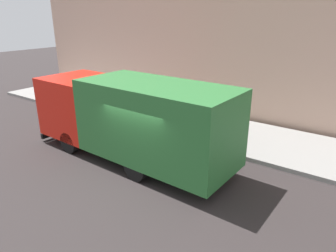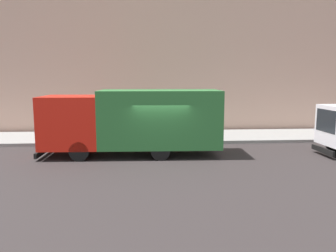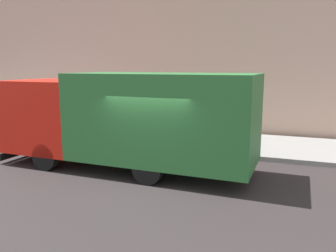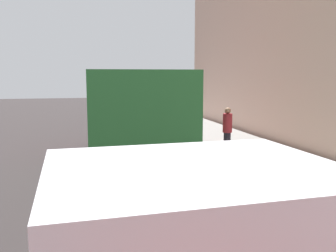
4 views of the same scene
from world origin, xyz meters
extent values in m
plane|color=#2E2828|center=(0.00, 0.00, 0.00)|extent=(80.00, 80.00, 0.00)
cube|color=gray|center=(5.04, 0.00, 0.09)|extent=(4.09, 30.00, 0.17)
cube|color=red|center=(0.74, 4.16, 1.64)|extent=(2.65, 2.73, 2.41)
cube|color=black|center=(0.78, 5.47, 1.93)|extent=(2.17, 0.12, 1.35)
cube|color=#2B6D33|center=(0.63, 0.00, 1.78)|extent=(2.73, 5.73, 2.68)
cube|color=black|center=(0.78, 5.55, 0.24)|extent=(2.48, 0.19, 0.24)
cylinder|color=black|center=(-0.41, 3.66, 0.44)|extent=(0.32, 0.89, 0.88)
cylinder|color=black|center=(1.87, 3.60, 0.44)|extent=(0.32, 0.89, 0.88)
cylinder|color=black|center=(-0.51, 0.03, 0.44)|extent=(0.32, 0.89, 0.88)
cylinder|color=black|center=(1.77, -0.03, 0.44)|extent=(0.32, 0.89, 0.88)
cube|color=black|center=(-0.21, -7.81, 1.69)|extent=(1.60, 0.11, 1.06)
cylinder|color=black|center=(4.23, 1.35, 0.57)|extent=(0.36, 0.36, 0.79)
cylinder|color=maroon|center=(4.23, 1.35, 1.30)|extent=(0.47, 0.47, 0.67)
sphere|color=#9C7152|center=(4.23, 1.35, 1.75)|extent=(0.22, 0.22, 0.22)
cone|color=orange|center=(3.53, 4.52, 0.47)|extent=(0.42, 0.42, 0.60)
cylinder|color=#4C5156|center=(3.33, 2.21, 1.34)|extent=(0.08, 0.08, 2.33)
cube|color=blue|center=(3.33, 2.23, 2.25)|extent=(0.44, 0.03, 0.36)
camera|label=1|loc=(-7.33, -6.19, 5.34)|focal=32.78mm
camera|label=2|loc=(-15.21, 0.71, 3.68)|focal=35.64mm
camera|label=3|loc=(-8.98, -3.67, 3.34)|focal=36.12mm
camera|label=4|loc=(-0.91, -10.80, 2.98)|focal=39.42mm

